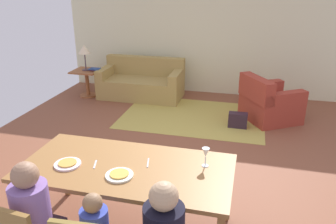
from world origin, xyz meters
TOP-DOWN VIEW (x-y plane):
  - ground_plane at (0.00, 0.42)m, footprint 6.45×6.04m
  - back_wall at (0.00, 3.49)m, footprint 6.45×0.10m
  - dining_table at (-0.16, -1.23)m, footprint 1.98×0.95m
  - plate_near_man at (-0.71, -1.35)m, footprint 0.25×0.25m
  - pizza_near_man at (-0.71, -1.35)m, footprint 0.17×0.17m
  - plate_near_child at (-0.16, -1.41)m, footprint 0.25×0.25m
  - pizza_near_child at (-0.16, -1.41)m, footprint 0.17×0.17m
  - wine_glass at (0.55, -1.05)m, footprint 0.07×0.07m
  - fork at (-0.46, -1.28)m, footprint 0.06×0.15m
  - knife at (0.02, -1.13)m, footprint 0.05×0.17m
  - person_man at (-0.70, -1.90)m, footprint 0.30×0.41m
  - area_rug at (-0.08, 1.94)m, footprint 2.60×1.80m
  - couch at (-1.36, 2.80)m, footprint 1.75×0.86m
  - armchair at (1.26, 2.11)m, footprint 1.18×1.18m
  - side_table at (-2.52, 2.54)m, footprint 0.56×0.56m
  - table_lamp at (-2.52, 2.54)m, footprint 0.26×0.26m
  - book_lower at (-2.31, 2.58)m, footprint 0.22×0.16m
  - book_upper at (-2.32, 2.54)m, footprint 0.22×0.16m
  - handbag at (0.75, 1.64)m, footprint 0.32×0.16m

SIDE VIEW (x-z plane):
  - ground_plane at x=0.00m, z-range -0.02..0.00m
  - area_rug at x=-0.08m, z-range 0.00..0.01m
  - handbag at x=0.75m, z-range 0.00..0.26m
  - couch at x=-1.36m, z-range -0.11..0.71m
  - armchair at x=1.26m, z-range -0.09..0.73m
  - side_table at x=-2.52m, z-range 0.09..0.67m
  - person_man at x=-0.70m, z-range -0.04..1.07m
  - book_lower at x=-2.31m, z-range 0.58..0.61m
  - book_upper at x=-2.32m, z-range 0.61..0.64m
  - dining_table at x=-0.16m, z-range 0.31..1.07m
  - fork at x=-0.46m, z-range 0.76..0.77m
  - knife at x=0.02m, z-range 0.76..0.77m
  - plate_near_man at x=-0.71m, z-range 0.76..0.78m
  - plate_near_child at x=-0.16m, z-range 0.76..0.78m
  - pizza_near_man at x=-0.71m, z-range 0.78..0.79m
  - pizza_near_child at x=-0.16m, z-range 0.78..0.79m
  - wine_glass at x=0.55m, z-range 0.80..0.99m
  - table_lamp at x=-2.52m, z-range 0.74..1.28m
  - back_wall at x=0.00m, z-range 0.00..2.70m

